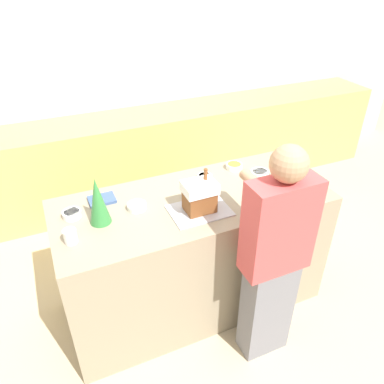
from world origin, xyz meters
The scene contains 16 objects.
ground_plane centered at (0.00, 0.00, 0.00)m, with size 12.00×12.00×0.00m, color #C6B28E.
wall_back centered at (0.00, 1.98, 1.30)m, with size 8.00×0.05×2.60m.
back_cabinet_block centered at (0.00, 1.66, 0.47)m, with size 6.00×0.60×0.94m.
kitchen_island centered at (0.00, 0.00, 0.48)m, with size 1.87×0.79×0.95m.
baking_tray centered at (-0.02, -0.14, 0.95)m, with size 0.38×0.28×0.01m.
gingerbread_house centered at (-0.02, -0.14, 1.07)m, with size 0.21×0.16×0.28m.
decorative_tree centered at (-0.62, 0.00, 1.11)m, with size 0.13×0.13×0.31m.
candy_bowl_far_left centered at (0.84, 0.08, 0.98)m, with size 0.12×0.12×0.05m.
candy_bowl_behind_tray centered at (-0.38, 0.05, 0.97)m, with size 0.13×0.13×0.04m.
candy_bowl_near_tray_right centered at (0.58, 0.09, 0.97)m, with size 0.13×0.13×0.04m.
candy_bowl_far_right centered at (0.18, 0.20, 0.97)m, with size 0.11×0.11×0.04m.
candy_bowl_front_corner centered at (0.46, 0.26, 0.97)m, with size 0.13×0.13×0.04m.
candy_bowl_center_rear centered at (-0.78, 0.12, 0.97)m, with size 0.12×0.12×0.04m.
cookbook centered at (-0.57, 0.23, 0.96)m, with size 0.17×0.13×0.02m.
mug centered at (-0.82, -0.12, 0.99)m, with size 0.08×0.08×0.09m.
person centered at (0.27, -0.58, 0.80)m, with size 0.41×0.51×1.55m.
Camera 1 is at (-0.85, -1.91, 2.35)m, focal length 35.00 mm.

